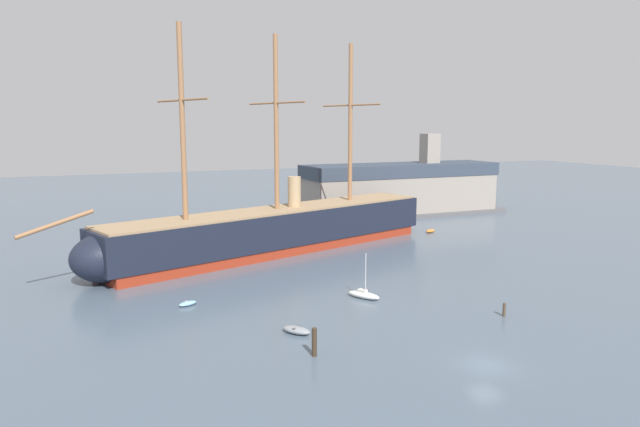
{
  "coord_description": "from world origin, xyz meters",
  "views": [
    {
      "loc": [
        -29.23,
        -34.71,
        18.95
      ],
      "look_at": [
        -1.55,
        29.94,
        8.03
      ],
      "focal_mm": 32.39,
      "sensor_mm": 36.0,
      "label": 1
    }
  ],
  "objects_px": {
    "dinghy_far_left": "(107,253)",
    "mooring_piling_nearest": "(504,310)",
    "motorboat_distant_centre": "(255,226)",
    "dockside_warehouse_right": "(401,189)",
    "sailboat_near_centre": "(364,295)",
    "dinghy_foreground_left": "(297,330)",
    "tall_ship": "(277,229)",
    "mooring_piling_left_pair": "(314,342)",
    "dinghy_mid_left": "(188,303)",
    "dinghy_far_right": "(430,231)"
  },
  "relations": [
    {
      "from": "dinghy_far_left",
      "to": "mooring_piling_nearest",
      "type": "relative_size",
      "value": 2.31
    },
    {
      "from": "sailboat_near_centre",
      "to": "dinghy_far_left",
      "type": "bearing_deg",
      "value": 126.57
    },
    {
      "from": "dinghy_mid_left",
      "to": "motorboat_distant_centre",
      "type": "xyz_separation_m",
      "value": [
        19.76,
        41.26,
        0.19
      ]
    },
    {
      "from": "motorboat_distant_centre",
      "to": "dinghy_far_left",
      "type": "bearing_deg",
      "value": -153.99
    },
    {
      "from": "sailboat_near_centre",
      "to": "mooring_piling_nearest",
      "type": "xyz_separation_m",
      "value": [
        10.11,
        -10.82,
        0.25
      ]
    },
    {
      "from": "sailboat_near_centre",
      "to": "dinghy_mid_left",
      "type": "distance_m",
      "value": 18.95
    },
    {
      "from": "dinghy_foreground_left",
      "to": "dinghy_far_left",
      "type": "height_order",
      "value": "dinghy_far_left"
    },
    {
      "from": "mooring_piling_nearest",
      "to": "mooring_piling_left_pair",
      "type": "xyz_separation_m",
      "value": [
        -21.23,
        -1.76,
        0.52
      ]
    },
    {
      "from": "dinghy_foreground_left",
      "to": "dinghy_far_left",
      "type": "relative_size",
      "value": 0.98
    },
    {
      "from": "sailboat_near_centre",
      "to": "dinghy_mid_left",
      "type": "xyz_separation_m",
      "value": [
        -18.28,
        4.99,
        -0.19
      ]
    },
    {
      "from": "dinghy_far_right",
      "to": "mooring_piling_left_pair",
      "type": "relative_size",
      "value": 1.06
    },
    {
      "from": "motorboat_distant_centre",
      "to": "mooring_piling_nearest",
      "type": "bearing_deg",
      "value": -81.41
    },
    {
      "from": "dinghy_far_left",
      "to": "mooring_piling_left_pair",
      "type": "bearing_deg",
      "value": -73.45
    },
    {
      "from": "dinghy_far_right",
      "to": "tall_ship",
      "type": "bearing_deg",
      "value": -172.05
    },
    {
      "from": "dinghy_foreground_left",
      "to": "mooring_piling_nearest",
      "type": "relative_size",
      "value": 2.26
    },
    {
      "from": "dinghy_far_left",
      "to": "dinghy_far_right",
      "type": "relative_size",
      "value": 1.23
    },
    {
      "from": "tall_ship",
      "to": "mooring_piling_nearest",
      "type": "bearing_deg",
      "value": -73.12
    },
    {
      "from": "dinghy_foreground_left",
      "to": "dockside_warehouse_right",
      "type": "height_order",
      "value": "dockside_warehouse_right"
    },
    {
      "from": "sailboat_near_centre",
      "to": "dockside_warehouse_right",
      "type": "distance_m",
      "value": 60.75
    },
    {
      "from": "tall_ship",
      "to": "dinghy_foreground_left",
      "type": "height_order",
      "value": "tall_ship"
    },
    {
      "from": "dockside_warehouse_right",
      "to": "mooring_piling_left_pair",
      "type": "bearing_deg",
      "value": -126.29
    },
    {
      "from": "dinghy_far_right",
      "to": "dockside_warehouse_right",
      "type": "relative_size",
      "value": 0.06
    },
    {
      "from": "dinghy_mid_left",
      "to": "dinghy_far_right",
      "type": "distance_m",
      "value": 53.49
    },
    {
      "from": "dinghy_foreground_left",
      "to": "dockside_warehouse_right",
      "type": "xyz_separation_m",
      "value": [
        45.24,
        56.88,
        5.08
      ]
    },
    {
      "from": "dinghy_foreground_left",
      "to": "sailboat_near_centre",
      "type": "bearing_deg",
      "value": 34.07
    },
    {
      "from": "dinghy_far_left",
      "to": "dockside_warehouse_right",
      "type": "bearing_deg",
      "value": 15.3
    },
    {
      "from": "dinghy_foreground_left",
      "to": "sailboat_near_centre",
      "type": "relative_size",
      "value": 0.6
    },
    {
      "from": "dinghy_foreground_left",
      "to": "mooring_piling_nearest",
      "type": "xyz_separation_m",
      "value": [
        20.75,
        -3.62,
        0.33
      ]
    },
    {
      "from": "mooring_piling_nearest",
      "to": "dockside_warehouse_right",
      "type": "relative_size",
      "value": 0.03
    },
    {
      "from": "dinghy_far_left",
      "to": "mooring_piling_nearest",
      "type": "xyz_separation_m",
      "value": [
        34.91,
        -44.25,
        0.33
      ]
    },
    {
      "from": "motorboat_distant_centre",
      "to": "dockside_warehouse_right",
      "type": "height_order",
      "value": "dockside_warehouse_right"
    },
    {
      "from": "dinghy_far_left",
      "to": "mooring_piling_nearest",
      "type": "distance_m",
      "value": 56.36
    },
    {
      "from": "dinghy_mid_left",
      "to": "mooring_piling_left_pair",
      "type": "height_order",
      "value": "mooring_piling_left_pair"
    },
    {
      "from": "tall_ship",
      "to": "dinghy_foreground_left",
      "type": "bearing_deg",
      "value": -106.16
    },
    {
      "from": "dinghy_far_left",
      "to": "sailboat_near_centre",
      "type": "bearing_deg",
      "value": -53.43
    },
    {
      "from": "sailboat_near_centre",
      "to": "tall_ship",
      "type": "bearing_deg",
      "value": 92.3
    },
    {
      "from": "mooring_piling_left_pair",
      "to": "dinghy_mid_left",
      "type": "bearing_deg",
      "value": 112.14
    },
    {
      "from": "sailboat_near_centre",
      "to": "dinghy_mid_left",
      "type": "relative_size",
      "value": 2.29
    },
    {
      "from": "tall_ship",
      "to": "dockside_warehouse_right",
      "type": "distance_m",
      "value": 42.87
    },
    {
      "from": "dinghy_far_left",
      "to": "dinghy_far_right",
      "type": "distance_m",
      "value": 53.84
    },
    {
      "from": "sailboat_near_centre",
      "to": "mooring_piling_nearest",
      "type": "height_order",
      "value": "sailboat_near_centre"
    },
    {
      "from": "dockside_warehouse_right",
      "to": "dinghy_foreground_left",
      "type": "bearing_deg",
      "value": -128.5
    },
    {
      "from": "mooring_piling_nearest",
      "to": "dinghy_foreground_left",
      "type": "bearing_deg",
      "value": 170.11
    },
    {
      "from": "dinghy_mid_left",
      "to": "mooring_piling_left_pair",
      "type": "distance_m",
      "value": 19.0
    },
    {
      "from": "dinghy_far_right",
      "to": "motorboat_distant_centre",
      "type": "relative_size",
      "value": 0.8
    },
    {
      "from": "tall_ship",
      "to": "dinghy_far_left",
      "type": "relative_size",
      "value": 20.37
    },
    {
      "from": "dinghy_foreground_left",
      "to": "dockside_warehouse_right",
      "type": "bearing_deg",
      "value": 51.5
    },
    {
      "from": "dinghy_far_left",
      "to": "dinghy_mid_left",
      "type": "bearing_deg",
      "value": -77.08
    },
    {
      "from": "tall_ship",
      "to": "dinghy_far_right",
      "type": "height_order",
      "value": "tall_ship"
    },
    {
      "from": "tall_ship",
      "to": "dinghy_far_right",
      "type": "xyz_separation_m",
      "value": [
        29.98,
        4.19,
        -3.17
      ]
    }
  ]
}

